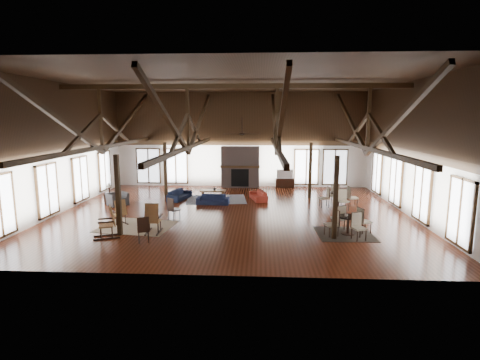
# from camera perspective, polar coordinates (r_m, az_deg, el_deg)

# --- Properties ---
(floor) EXTENTS (16.00, 16.00, 0.00)m
(floor) POSITION_cam_1_polar(r_m,az_deg,el_deg) (17.47, -1.17, -5.06)
(floor) COLOR #562212
(floor) RESTS_ON ground
(ceiling) EXTENTS (16.00, 14.00, 0.02)m
(ceiling) POSITION_cam_1_polar(r_m,az_deg,el_deg) (16.99, -1.24, 14.93)
(ceiling) COLOR black
(ceiling) RESTS_ON wall_back
(wall_back) EXTENTS (16.00, 0.02, 6.00)m
(wall_back) POSITION_cam_1_polar(r_m,az_deg,el_deg) (23.94, 0.08, 6.14)
(wall_back) COLOR white
(wall_back) RESTS_ON floor
(wall_front) EXTENTS (16.00, 0.02, 6.00)m
(wall_front) POSITION_cam_1_polar(r_m,az_deg,el_deg) (10.04, -4.24, 1.57)
(wall_front) COLOR white
(wall_front) RESTS_ON floor
(wall_left) EXTENTS (0.02, 14.00, 6.00)m
(wall_left) POSITION_cam_1_polar(r_m,az_deg,el_deg) (19.31, -25.68, 4.43)
(wall_left) COLOR white
(wall_left) RESTS_ON floor
(wall_right) EXTENTS (0.02, 14.00, 6.00)m
(wall_right) POSITION_cam_1_polar(r_m,az_deg,el_deg) (18.20, 24.86, 4.24)
(wall_right) COLOR white
(wall_right) RESTS_ON floor
(roof_truss) EXTENTS (15.60, 14.07, 3.14)m
(roof_truss) POSITION_cam_1_polar(r_m,az_deg,el_deg) (16.92, -1.21, 8.27)
(roof_truss) COLOR black
(roof_truss) RESTS_ON wall_back
(post_grid) EXTENTS (8.16, 7.16, 3.05)m
(post_grid) POSITION_cam_1_polar(r_m,az_deg,el_deg) (17.15, -1.18, -0.12)
(post_grid) COLOR black
(post_grid) RESTS_ON floor
(fireplace) EXTENTS (2.50, 0.69, 2.60)m
(fireplace) POSITION_cam_1_polar(r_m,az_deg,el_deg) (23.77, 0.04, 1.98)
(fireplace) COLOR #695650
(fireplace) RESTS_ON floor
(ceiling_fan) EXTENTS (1.60, 1.60, 0.75)m
(ceiling_fan) POSITION_cam_1_polar(r_m,az_deg,el_deg) (15.90, 0.33, 7.13)
(ceiling_fan) COLOR black
(ceiling_fan) RESTS_ON roof_truss
(sofa_navy_front) EXTENTS (1.67, 0.69, 0.48)m
(sofa_navy_front) POSITION_cam_1_polar(r_m,az_deg,el_deg) (19.26, -4.15, -2.97)
(sofa_navy_front) COLOR #141B37
(sofa_navy_front) RESTS_ON floor
(sofa_navy_left) EXTENTS (1.87, 1.12, 0.51)m
(sofa_navy_left) POSITION_cam_1_polar(r_m,az_deg,el_deg) (20.60, -9.20, -2.22)
(sofa_navy_left) COLOR #121A33
(sofa_navy_left) RESTS_ON floor
(sofa_orange) EXTENTS (1.78, 1.05, 0.49)m
(sofa_orange) POSITION_cam_1_polar(r_m,az_deg,el_deg) (20.22, 2.81, -2.36)
(sofa_orange) COLOR maroon
(sofa_orange) RESTS_ON floor
(coffee_table) EXTENTS (1.37, 0.74, 0.51)m
(coffee_table) POSITION_cam_1_polar(r_m,az_deg,el_deg) (20.33, -4.12, -1.71)
(coffee_table) COLOR brown
(coffee_table) RESTS_ON floor
(vase) EXTENTS (0.20, 0.20, 0.17)m
(vase) POSITION_cam_1_polar(r_m,az_deg,el_deg) (20.33, -3.91, -1.29)
(vase) COLOR #B2B2B2
(vase) RESTS_ON coffee_table
(armchair) EXTENTS (1.26, 1.27, 0.62)m
(armchair) POSITION_cam_1_polar(r_m,az_deg,el_deg) (20.00, -18.19, -2.76)
(armchair) COLOR #303032
(armchair) RESTS_ON floor
(side_table_lamp) EXTENTS (0.43, 0.43, 1.10)m
(side_table_lamp) POSITION_cam_1_polar(r_m,az_deg,el_deg) (20.50, -19.26, -2.22)
(side_table_lamp) COLOR black
(side_table_lamp) RESTS_ON floor
(rocking_chair_a) EXTENTS (0.88, 0.88, 1.05)m
(rocking_chair_a) POSITION_cam_1_polar(r_m,az_deg,el_deg) (16.33, -17.85, -4.77)
(rocking_chair_a) COLOR #9C6A3B
(rocking_chair_a) RESTS_ON floor
(rocking_chair_b) EXTENTS (0.54, 0.94, 1.20)m
(rocking_chair_b) POSITION_cam_1_polar(r_m,az_deg,el_deg) (14.72, -13.17, -5.81)
(rocking_chair_b) COLOR #9C6A3B
(rocking_chair_b) RESTS_ON floor
(rocking_chair_c) EXTENTS (1.05, 0.80, 1.20)m
(rocking_chair_c) POSITION_cam_1_polar(r_m,az_deg,el_deg) (14.69, -19.31, -6.13)
(rocking_chair_c) COLOR #9C6A3B
(rocking_chair_c) RESTS_ON floor
(side_chair_a) EXTENTS (0.59, 0.59, 0.99)m
(side_chair_a) POSITION_cam_1_polar(r_m,az_deg,el_deg) (16.38, -10.28, -4.12)
(side_chair_a) COLOR black
(side_chair_a) RESTS_ON floor
(side_chair_b) EXTENTS (0.52, 0.52, 0.96)m
(side_chair_b) POSITION_cam_1_polar(r_m,az_deg,el_deg) (13.70, -14.53, -7.03)
(side_chair_b) COLOR black
(side_chair_b) RESTS_ON floor
(cafe_table_near) EXTENTS (1.91, 1.91, 0.98)m
(cafe_table_near) POSITION_cam_1_polar(r_m,az_deg,el_deg) (14.82, 16.16, -6.13)
(cafe_table_near) COLOR black
(cafe_table_near) RESTS_ON floor
(cafe_table_far) EXTENTS (1.94, 1.94, 1.00)m
(cafe_table_far) POSITION_cam_1_polar(r_m,az_deg,el_deg) (19.22, 14.79, -2.51)
(cafe_table_far) COLOR black
(cafe_table_far) RESTS_ON floor
(cup_near) EXTENTS (0.13, 0.13, 0.10)m
(cup_near) POSITION_cam_1_polar(r_m,az_deg,el_deg) (14.68, 15.90, -5.19)
(cup_near) COLOR #B2B2B2
(cup_near) RESTS_ON cafe_table_near
(cup_far) EXTENTS (0.14, 0.14, 0.09)m
(cup_far) POSITION_cam_1_polar(r_m,az_deg,el_deg) (19.10, 15.13, -1.78)
(cup_far) COLOR #B2B2B2
(cup_far) RESTS_ON cafe_table_far
(tv_console) EXTENTS (1.15, 0.43, 0.58)m
(tv_console) POSITION_cam_1_polar(r_m,az_deg,el_deg) (24.02, 6.85, -0.43)
(tv_console) COLOR black
(tv_console) RESTS_ON floor
(television) EXTENTS (1.01, 0.20, 0.58)m
(television) POSITION_cam_1_polar(r_m,az_deg,el_deg) (23.92, 6.81, 0.94)
(television) COLOR #B2B2B2
(television) RESTS_ON tv_console
(rug_tan) EXTENTS (3.13, 2.62, 0.01)m
(rug_tan) POSITION_cam_1_polar(r_m,az_deg,el_deg) (15.93, -15.40, -6.82)
(rug_tan) COLOR tan
(rug_tan) RESTS_ON floor
(rug_navy) EXTENTS (3.41, 2.73, 0.01)m
(rug_navy) POSITION_cam_1_polar(r_m,az_deg,el_deg) (20.38, -3.62, -2.96)
(rug_navy) COLOR #172040
(rug_navy) RESTS_ON floor
(rug_dark) EXTENTS (2.14, 1.96, 0.01)m
(rug_dark) POSITION_cam_1_polar(r_m,az_deg,el_deg) (14.94, 15.69, -7.92)
(rug_dark) COLOR black
(rug_dark) RESTS_ON floor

